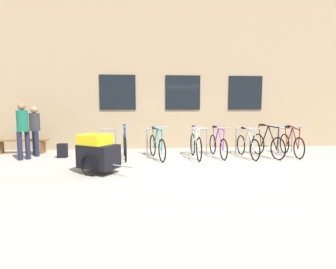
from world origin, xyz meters
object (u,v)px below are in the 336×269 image
Objects in this scene: bicycle_maroon at (291,144)px; bike_trailer at (98,153)px; bicycle_silver at (248,145)px; bicycle_white at (196,145)px; bicycle_purple at (218,145)px; bicycle_black at (267,144)px; person_by_bench at (35,127)px; bicycle_teal at (157,146)px; backpack at (62,151)px; person_browsing at (23,127)px; bicycle_blue at (125,145)px; wooden_bench at (21,143)px.

bicycle_maroon is 6.12m from bike_trailer.
bicycle_silver is 0.98× the size of bicycle_white.
bicycle_purple is 3.90m from bike_trailer.
bicycle_black is 2.31m from bicycle_white.
bike_trailer is 3.40m from person_by_bench.
backpack is (-2.93, 0.39, -0.16)m from bicycle_teal.
person_by_bench is (-3.87, 0.76, 0.54)m from bicycle_teal.
person_browsing is (-7.49, 0.17, 0.59)m from bicycle_black.
bicycle_silver reaches higher than bike_trailer.
bicycle_silver is at bearing -1.58° from person_browsing.
bicycle_white is (2.19, -0.13, -0.01)m from bicycle_blue.
wooden_bench is at bearing 161.89° from bicycle_blue.
bicycle_black is 1.06× the size of person_by_bench.
bicycle_black reaches higher than wooden_bench.
bicycle_teal is 2.96m from backpack.
bicycle_purple is (-1.57, 0.15, -0.02)m from bicycle_black.
person_browsing reaches higher than bicycle_black.
person_browsing is (-2.46, 1.80, 0.49)m from bike_trailer.
bicycle_purple is at bearing 174.59° from bicycle_black.
bicycle_purple is 3.98× the size of backpack.
bicycle_purple is (2.93, 0.01, -0.03)m from bicycle_blue.
bicycle_teal is 0.99× the size of wooden_bench.
bicycle_blue is 1.25× the size of bike_trailer.
bicycle_black is 3.51m from bicycle_teal.
backpack is (1.59, -0.89, -0.13)m from wooden_bench.
bicycle_silver is 1.66m from bicycle_white.
wooden_bench is 1.40m from person_browsing.
backpack is (-1.42, 2.05, -0.27)m from bike_trailer.
wooden_bench is at bearing 156.86° from backpack.
backpack is at bearing 175.74° from bicycle_silver.
bicycle_white is 1.05× the size of bicycle_maroon.
bicycle_black is 7.44m from person_by_bench.
bicycle_teal is 1.95m from bicycle_purple.
bicycle_blue is at bearing -1.97° from backpack.
bicycle_teal is 2.86m from bicycle_silver.
bicycle_maroon is 3.79× the size of backpack.
bike_trailer is at bearing -49.34° from backpack.
bicycle_maroon is 2.41m from bicycle_purple.
bicycle_black reaches higher than backpack.
bicycle_black is at bearing 2.32° from backpack.
bicycle_teal is 1.20m from bicycle_white.
bike_trailer is 3.09m from person_browsing.
person_by_bench is at bearing 167.41° from bicycle_blue.
bike_trailer is at bearing -106.69° from bicycle_blue.
person_browsing is (-0.11, -0.61, 0.06)m from person_by_bench.
bicycle_black is 0.97× the size of bicycle_purple.
person_by_bench reaches higher than bicycle_black.
person_by_bench is 3.64× the size of backpack.
bicycle_purple is at bearing -10.06° from wooden_bench.
bicycle_maroon reaches higher than bike_trailer.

